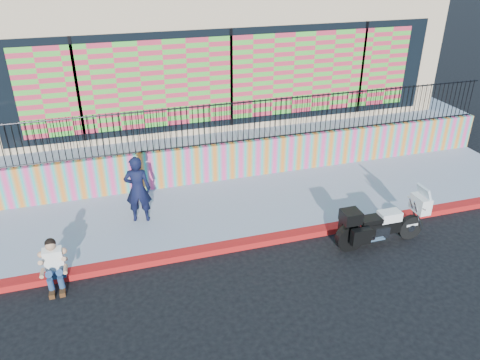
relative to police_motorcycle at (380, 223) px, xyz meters
name	(u,v)px	position (x,y,z in m)	size (l,w,h in m)	color
ground	(279,240)	(-2.16, 0.80, -0.58)	(90.00, 90.00, 0.00)	black
red_curb	(280,238)	(-2.16, 0.80, -0.50)	(16.00, 0.30, 0.15)	#B51E0C
sidewalk	(257,204)	(-2.16, 2.45, -0.50)	(16.00, 3.00, 0.15)	#9197AE
mural_wall	(240,159)	(-2.16, 4.05, 0.12)	(16.00, 0.20, 1.10)	#EA3D83
metal_fence	(240,122)	(-2.16, 4.05, 1.27)	(15.80, 0.04, 1.20)	black
elevated_platform	(202,108)	(-2.16, 9.15, 0.05)	(16.00, 10.00, 1.25)	#9197AE
storefront_building	(200,39)	(-2.16, 8.93, 2.67)	(14.00, 8.06, 4.00)	#CBAB87
police_motorcycle	(380,223)	(0.00, 0.00, 0.00)	(2.21, 0.73, 1.37)	black
police_officer	(138,189)	(-5.23, 2.45, 0.44)	(0.63, 0.41, 1.72)	black
seated_man	(55,269)	(-7.13, 0.55, -0.13)	(0.54, 0.71, 1.06)	navy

